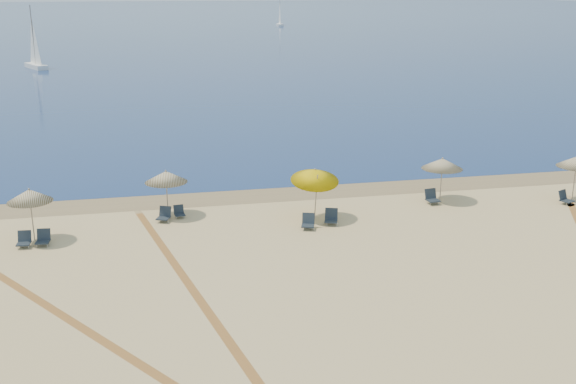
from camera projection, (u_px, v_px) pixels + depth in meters
name	position (u px, v px, depth m)	size (l,w,h in m)	color
ocean	(162.00, 17.00, 225.48)	(500.00, 500.00, 0.00)	#0C2151
wet_sand	(273.00, 194.00, 37.31)	(500.00, 500.00, 0.00)	olive
umbrella_1	(30.00, 196.00, 29.98)	(1.96, 1.96, 2.44)	gray
umbrella_2	(166.00, 177.00, 33.32)	(2.07, 2.07, 2.32)	gray
umbrella_3	(315.00, 175.00, 32.75)	(2.33, 2.39, 2.72)	gray
umbrella_4	(442.00, 164.00, 35.69)	(2.14, 2.14, 2.33)	gray
chair_1	(24.00, 240.00, 29.79)	(0.60, 0.69, 0.68)	black
chair_2	(43.00, 238.00, 29.98)	(0.64, 0.73, 0.69)	black
chair_3	(164.00, 215.00, 32.98)	(0.79, 0.85, 0.70)	black
chair_4	(179.00, 212.00, 33.53)	(0.57, 0.64, 0.59)	black
chair_5	(308.00, 222.00, 31.98)	(0.77, 0.83, 0.70)	black
chair_6	(331.00, 217.00, 32.59)	(0.79, 0.86, 0.73)	black
chair_7	(432.00, 197.00, 35.62)	(0.68, 0.77, 0.74)	black
chair_8	(565.00, 198.00, 35.56)	(0.81, 0.86, 0.70)	black
sailboat_0	(35.00, 50.00, 90.64)	(3.66, 5.56, 8.20)	white
sailboat_1	(280.00, 17.00, 179.51)	(1.66, 5.19, 7.61)	white
tire_tracks	(297.00, 320.00, 23.38)	(58.09, 43.90, 0.00)	tan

